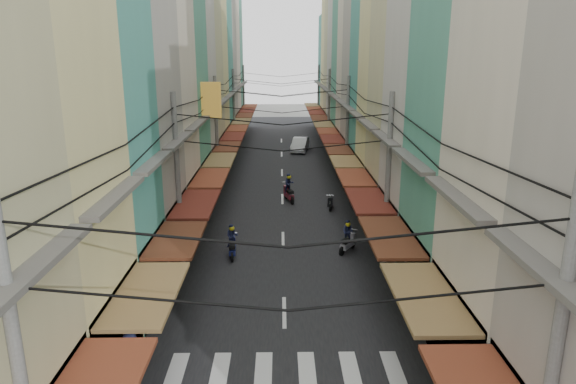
{
  "coord_description": "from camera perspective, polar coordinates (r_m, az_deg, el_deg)",
  "views": [
    {
      "loc": [
        -0.13,
        -20.19,
        9.94
      ],
      "look_at": [
        0.27,
        6.35,
        2.62
      ],
      "focal_mm": 32.0,
      "sensor_mm": 36.0,
      "label": 1
    }
  ],
  "objects": [
    {
      "name": "crosswalk",
      "position": [
        17.31,
        -0.31,
        -19.53
      ],
      "size": [
        7.55,
        2.4,
        0.01
      ],
      "color": "silver",
      "rests_on": "ground"
    },
    {
      "name": "white_car",
      "position": [
        52.77,
        1.35,
        4.55
      ],
      "size": [
        5.17,
        2.74,
        1.73
      ],
      "primitive_type": "imported",
      "rotation": [
        0.0,
        0.0,
        -0.17
      ],
      "color": "silver",
      "rests_on": "ground"
    },
    {
      "name": "parked_scooters",
      "position": [
        19.39,
        10.06,
        -14.04
      ],
      "size": [
        13.01,
        13.36,
        0.99
      ],
      "color": "black",
      "rests_on": "ground"
    },
    {
      "name": "sidewalk_right",
      "position": [
        41.92,
        8.26,
        1.57
      ],
      "size": [
        3.0,
        80.0,
        0.06
      ],
      "primitive_type": "cube",
      "color": "gray",
      "rests_on": "ground"
    },
    {
      "name": "bicycle",
      "position": [
        20.64,
        15.55,
        -14.0
      ],
      "size": [
        1.8,
        1.05,
        1.16
      ],
      "primitive_type": "imported",
      "rotation": [
        0.0,
        0.0,
        1.31
      ],
      "color": "black",
      "rests_on": "ground"
    },
    {
      "name": "sidewalk_left",
      "position": [
        41.88,
        -9.6,
        1.5
      ],
      "size": [
        3.0,
        80.0,
        0.06
      ],
      "primitive_type": "cube",
      "color": "gray",
      "rests_on": "ground"
    },
    {
      "name": "building_row_right",
      "position": [
        37.51,
        11.89,
        14.28
      ],
      "size": [
        7.8,
        68.98,
        22.59
      ],
      "color": "teal",
      "rests_on": "ground"
    },
    {
      "name": "traffic_sign",
      "position": [
        20.81,
        12.95,
        -7.29
      ],
      "size": [
        0.1,
        0.62,
        2.83
      ],
      "color": "gray",
      "rests_on": "ground"
    },
    {
      "name": "moving_scooters",
      "position": [
        30.24,
        0.77,
        -2.71
      ],
      "size": [
        6.3,
        11.55,
        1.94
      ],
      "color": "black",
      "rests_on": "ground"
    },
    {
      "name": "market_umbrella",
      "position": [
        17.58,
        18.53,
        -12.62
      ],
      "size": [
        2.06,
        2.06,
        2.17
      ],
      "color": "#B2B2B7",
      "rests_on": "ground"
    },
    {
      "name": "utility_poles",
      "position": [
        35.36,
        -0.67,
        9.97
      ],
      "size": [
        10.2,
        66.13,
        8.2
      ],
      "color": "gray",
      "rests_on": "ground"
    },
    {
      "name": "building_row_left",
      "position": [
        37.57,
        -13.29,
        14.77
      ],
      "size": [
        7.8,
        67.67,
        23.7
      ],
      "color": "beige",
      "rests_on": "ground"
    },
    {
      "name": "pedestrians",
      "position": [
        22.65,
        -13.12,
        -8.22
      ],
      "size": [
        13.8,
        22.3,
        2.19
      ],
      "color": "black",
      "rests_on": "ground"
    },
    {
      "name": "ground",
      "position": [
        22.5,
        -0.46,
        -10.8
      ],
      "size": [
        160.0,
        160.0,
        0.0
      ],
      "primitive_type": "plane",
      "color": "#63635E",
      "rests_on": "ground"
    },
    {
      "name": "road",
      "position": [
        41.4,
        -0.67,
        1.53
      ],
      "size": [
        10.0,
        80.0,
        0.02
      ],
      "primitive_type": "cube",
      "color": "black",
      "rests_on": "ground"
    }
  ]
}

